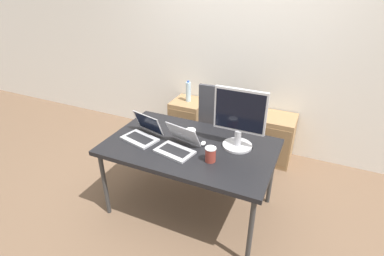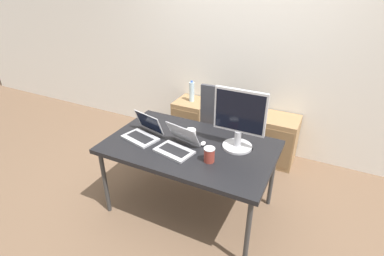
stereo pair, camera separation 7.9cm
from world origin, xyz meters
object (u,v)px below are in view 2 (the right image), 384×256
water_bottle (192,92)px  coffee_cup_brown (209,155)px  mouse (203,144)px  laptop_left (177,145)px  laptop_right (143,133)px  coffee_cup_white (191,134)px  cabinet_right (278,140)px  cabinet_left (192,121)px  office_chair (225,137)px  monitor (239,120)px

water_bottle → coffee_cup_brown: water_bottle is taller
mouse → laptop_left: bearing=-135.9°
laptop_right → coffee_cup_white: (0.42, 0.16, 0.01)m
cabinet_right → cabinet_left: bearing=180.0°
cabinet_right → mouse: size_ratio=8.94×
office_chair → cabinet_right: office_chair is taller
cabinet_right → coffee_cup_white: bearing=-119.4°
monitor → office_chair: bearing=118.2°
laptop_right → mouse: laptop_right is taller
laptop_left → coffee_cup_white: (0.03, 0.21, 0.01)m
laptop_right → mouse: 0.57m
monitor → coffee_cup_white: bearing=-172.7°
water_bottle → laptop_right: (0.13, -1.26, 0.06)m
mouse → laptop_right: bearing=-168.5°
water_bottle → mouse: (0.69, -1.15, 0.03)m
coffee_cup_white → cabinet_right: bearing=60.6°
laptop_right → coffee_cup_brown: bearing=-7.6°
water_bottle → coffee_cup_brown: 1.60m
laptop_right → coffee_cup_brown: (0.71, -0.09, 0.02)m
water_bottle → laptop_right: laptop_right is taller
cabinet_right → laptop_left: size_ratio=1.63×
water_bottle → laptop_left: laptop_left is taller
office_chair → laptop_right: (-0.49, -0.86, 0.37)m
office_chair → mouse: (0.07, -0.75, 0.34)m
coffee_cup_white → monitor: bearing=7.3°
cabinet_right → monitor: monitor is taller
cabinet_left → cabinet_right: size_ratio=1.00×
coffee_cup_white → coffee_cup_brown: bearing=-40.9°
cabinet_right → water_bottle: (-1.16, 0.00, 0.42)m
coffee_cup_white → coffee_cup_brown: (0.29, -0.25, 0.01)m
cabinet_right → monitor: 1.27m
cabinet_left → coffee_cup_white: (0.54, -1.10, 0.48)m
cabinet_left → cabinet_right: same height
laptop_right → mouse: size_ratio=5.55×
laptop_left → mouse: bearing=44.1°
monitor → coffee_cup_brown: (-0.13, -0.31, -0.20)m
coffee_cup_brown → laptop_right: bearing=172.4°
monitor → mouse: bearing=-160.6°
cabinet_right → office_chair: bearing=-143.7°
cabinet_right → laptop_right: size_ratio=1.61×
water_bottle → coffee_cup_white: water_bottle is taller
water_bottle → monitor: size_ratio=0.51×
office_chair → laptop_left: 0.99m
monitor → mouse: 0.39m
cabinet_left → laptop_left: (0.51, -1.31, 0.47)m
cabinet_left → laptop_right: laptop_right is taller
office_chair → cabinet_left: bearing=147.2°
laptop_right → water_bottle: bearing=95.7°
water_bottle → office_chair: bearing=-32.9°
cabinet_left → mouse: size_ratio=8.94×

